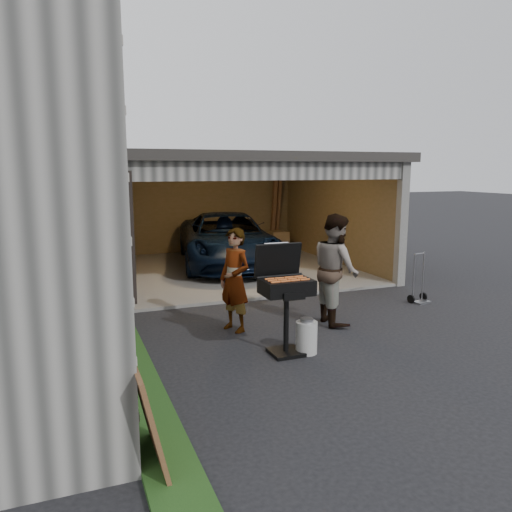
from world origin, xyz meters
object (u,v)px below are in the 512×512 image
Objects in this scene: woman at (235,280)px; man at (336,269)px; minivan at (227,242)px; bbq_grill at (285,290)px; propane_tank at (306,337)px; plywood_panel at (148,415)px; hand_truck at (419,293)px.

man is (1.70, -0.20, 0.09)m from woman.
bbq_grill is (-1.15, -6.19, 0.23)m from minivan.
minivan is 3.20× the size of bbq_grill.
minivan is 10.73× the size of propane_tank.
minivan is 5.19m from man.
bbq_grill is 1.59× the size of plywood_panel.
man reaches higher than bbq_grill.
woman is 3.95m from hand_truck.
bbq_grill reaches higher than propane_tank.
bbq_grill is at bearing 160.38° from propane_tank.
man is 1.20× the size of bbq_grill.
man is 1.71m from bbq_grill.
plywood_panel reaches higher than propane_tank.
woman is at bearing 89.51° from man.
woman is 3.62× the size of propane_tank.
woman is 3.78m from plywood_panel.
minivan is at bearing 138.60° from woman.
woman is at bearing 114.87° from propane_tank.
bbq_grill is at bearing 42.46° from plywood_panel.
man reaches higher than propane_tank.
woman reaches higher than plywood_panel.
minivan reaches higher than plywood_panel.
propane_tank is (-1.09, -1.11, -0.69)m from man.
bbq_grill is 0.75m from propane_tank.
minivan reaches higher than hand_truck.
plywood_panel is (-3.60, -3.04, -0.44)m from man.
propane_tank is at bearing -0.02° from woman.
plywood_panel is (-2.51, -1.93, 0.25)m from propane_tank.
man is at bearing -178.38° from hand_truck.
woman is at bearing -95.92° from minivan.
plywood_panel is at bearing 136.55° from man.
minivan is 2.66× the size of man.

